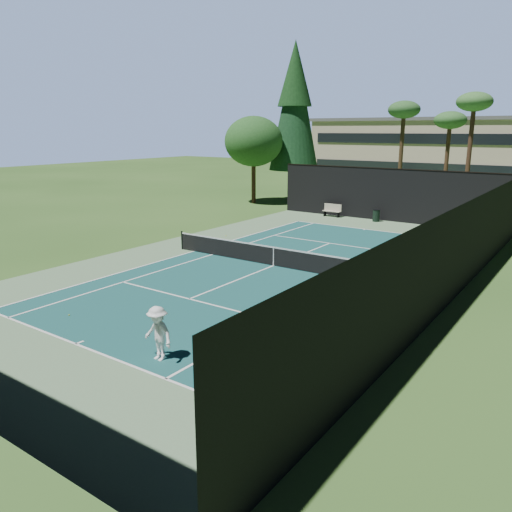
{
  "coord_description": "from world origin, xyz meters",
  "views": [
    {
      "loc": [
        13.53,
        -20.88,
        6.84
      ],
      "look_at": [
        1.0,
        -3.0,
        1.3
      ],
      "focal_mm": 35.0,
      "sensor_mm": 36.0,
      "label": 1
    }
  ],
  "objects_px": {
    "tennis_ball_a": "(69,315)",
    "tennis_ball_c": "(312,264)",
    "player": "(158,333)",
    "tennis_net": "(274,255)",
    "trash_bin": "(376,215)",
    "tennis_ball_b": "(254,255)",
    "park_bench": "(332,210)",
    "tennis_ball_d": "(226,236)"
  },
  "relations": [
    {
      "from": "tennis_ball_a",
      "to": "tennis_ball_c",
      "type": "distance_m",
      "value": 12.41
    },
    {
      "from": "player",
      "to": "tennis_ball_a",
      "type": "relative_size",
      "value": 27.02
    },
    {
      "from": "tennis_net",
      "to": "trash_bin",
      "type": "height_order",
      "value": "tennis_net"
    },
    {
      "from": "tennis_ball_a",
      "to": "tennis_ball_b",
      "type": "distance_m",
      "value": 11.71
    },
    {
      "from": "player",
      "to": "park_bench",
      "type": "xyz_separation_m",
      "value": [
        -7.4,
        26.47,
        -0.31
      ]
    },
    {
      "from": "player",
      "to": "trash_bin",
      "type": "bearing_deg",
      "value": 102.49
    },
    {
      "from": "tennis_ball_d",
      "to": "park_bench",
      "type": "height_order",
      "value": "park_bench"
    },
    {
      "from": "tennis_ball_d",
      "to": "tennis_ball_b",
      "type": "bearing_deg",
      "value": -34.87
    },
    {
      "from": "tennis_ball_b",
      "to": "tennis_ball_d",
      "type": "relative_size",
      "value": 0.96
    },
    {
      "from": "tennis_ball_b",
      "to": "park_bench",
      "type": "relative_size",
      "value": 0.05
    },
    {
      "from": "tennis_ball_b",
      "to": "park_bench",
      "type": "distance_m",
      "value": 14.27
    },
    {
      "from": "tennis_ball_d",
      "to": "park_bench",
      "type": "relative_size",
      "value": 0.05
    },
    {
      "from": "tennis_ball_b",
      "to": "tennis_ball_d",
      "type": "height_order",
      "value": "tennis_ball_d"
    },
    {
      "from": "tennis_net",
      "to": "tennis_ball_d",
      "type": "distance_m",
      "value": 7.97
    },
    {
      "from": "park_bench",
      "to": "trash_bin",
      "type": "relative_size",
      "value": 1.59
    },
    {
      "from": "player",
      "to": "tennis_ball_c",
      "type": "height_order",
      "value": "player"
    },
    {
      "from": "tennis_net",
      "to": "player",
      "type": "distance_m",
      "value": 11.51
    },
    {
      "from": "tennis_ball_d",
      "to": "trash_bin",
      "type": "xyz_separation_m",
      "value": [
        6.05,
        10.86,
        0.44
      ]
    },
    {
      "from": "tennis_net",
      "to": "trash_bin",
      "type": "relative_size",
      "value": 13.65
    },
    {
      "from": "tennis_ball_b",
      "to": "tennis_ball_a",
      "type": "bearing_deg",
      "value": -91.46
    },
    {
      "from": "tennis_ball_b",
      "to": "trash_bin",
      "type": "bearing_deg",
      "value": 83.58
    },
    {
      "from": "tennis_ball_d",
      "to": "park_bench",
      "type": "bearing_deg",
      "value": 78.29
    },
    {
      "from": "tennis_net",
      "to": "tennis_ball_b",
      "type": "xyz_separation_m",
      "value": [
        -2.15,
        1.29,
        -0.52
      ]
    },
    {
      "from": "tennis_ball_c",
      "to": "park_bench",
      "type": "xyz_separation_m",
      "value": [
        -5.9,
        14.05,
        0.51
      ]
    },
    {
      "from": "tennis_net",
      "to": "tennis_ball_d",
      "type": "xyz_separation_m",
      "value": [
        -6.62,
        4.41,
        -0.52
      ]
    },
    {
      "from": "player",
      "to": "tennis_ball_b",
      "type": "distance_m",
      "value": 13.45
    },
    {
      "from": "player",
      "to": "tennis_ball_c",
      "type": "relative_size",
      "value": 23.21
    },
    {
      "from": "tennis_ball_b",
      "to": "trash_bin",
      "type": "height_order",
      "value": "trash_bin"
    },
    {
      "from": "tennis_ball_b",
      "to": "trash_bin",
      "type": "distance_m",
      "value": 14.07
    },
    {
      "from": "trash_bin",
      "to": "tennis_ball_b",
      "type": "bearing_deg",
      "value": -96.42
    },
    {
      "from": "trash_bin",
      "to": "tennis_ball_d",
      "type": "bearing_deg",
      "value": -119.13
    },
    {
      "from": "park_bench",
      "to": "tennis_net",
      "type": "bearing_deg",
      "value": -74.2
    },
    {
      "from": "player",
      "to": "trash_bin",
      "type": "relative_size",
      "value": 1.82
    },
    {
      "from": "player",
      "to": "tennis_ball_a",
      "type": "distance_m",
      "value": 5.59
    },
    {
      "from": "tennis_ball_a",
      "to": "trash_bin",
      "type": "distance_m",
      "value": 25.76
    },
    {
      "from": "tennis_ball_d",
      "to": "trash_bin",
      "type": "height_order",
      "value": "trash_bin"
    },
    {
      "from": "tennis_ball_a",
      "to": "park_bench",
      "type": "height_order",
      "value": "park_bench"
    },
    {
      "from": "tennis_ball_b",
      "to": "tennis_ball_c",
      "type": "distance_m",
      "value": 3.7
    },
    {
      "from": "tennis_ball_d",
      "to": "park_bench",
      "type": "xyz_separation_m",
      "value": [
        2.27,
        10.97,
        0.51
      ]
    },
    {
      "from": "tennis_net",
      "to": "park_bench",
      "type": "xyz_separation_m",
      "value": [
        -4.35,
        15.38,
        -0.01
      ]
    },
    {
      "from": "tennis_ball_c",
      "to": "tennis_ball_d",
      "type": "xyz_separation_m",
      "value": [
        -8.17,
        3.08,
        -0.0
      ]
    },
    {
      "from": "tennis_ball_d",
      "to": "tennis_ball_a",
      "type": "bearing_deg",
      "value": -74.25
    }
  ]
}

